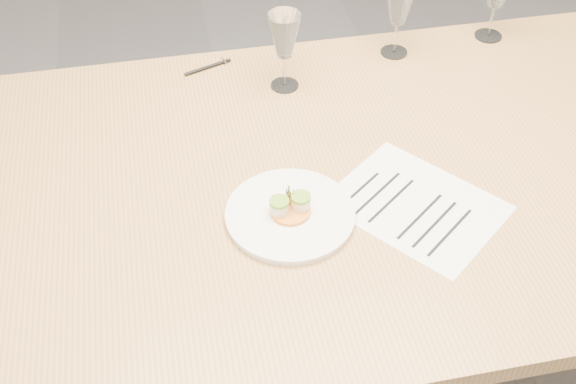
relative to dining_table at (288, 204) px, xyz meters
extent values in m
plane|color=slate|center=(0.00, 0.00, -0.68)|extent=(7.00, 7.00, 0.00)
cube|color=#B2844D|center=(0.00, 0.00, 0.05)|extent=(2.40, 1.00, 0.04)
cylinder|color=white|center=(-0.02, -0.11, 0.07)|extent=(0.25, 0.25, 0.01)
cylinder|color=white|center=(-0.02, -0.11, 0.08)|extent=(0.25, 0.25, 0.01)
cylinder|color=orange|center=(-0.02, -0.11, 0.09)|extent=(0.08, 0.08, 0.01)
cylinder|color=beige|center=(-0.04, -0.11, 0.10)|extent=(0.04, 0.04, 0.02)
cylinder|color=beige|center=(0.00, -0.10, 0.10)|extent=(0.04, 0.04, 0.02)
cylinder|color=#78A42D|center=(-0.04, -0.11, 0.12)|extent=(0.04, 0.04, 0.01)
cylinder|color=#78A42D|center=(0.00, -0.10, 0.12)|extent=(0.04, 0.04, 0.01)
cylinder|color=#CBC06C|center=(0.03, -0.14, 0.08)|extent=(0.04, 0.04, 0.00)
cube|color=white|center=(0.23, -0.12, 0.07)|extent=(0.38, 0.39, 0.00)
cube|color=black|center=(0.15, -0.05, 0.07)|extent=(0.08, 0.07, 0.00)
cube|color=black|center=(0.17, -0.07, 0.07)|extent=(0.12, 0.10, 0.00)
cube|color=black|center=(0.19, -0.10, 0.07)|extent=(0.12, 0.10, 0.00)
cube|color=black|center=(0.23, -0.15, 0.07)|extent=(0.12, 0.10, 0.00)
cube|color=black|center=(0.25, -0.18, 0.07)|extent=(0.12, 0.10, 0.00)
cube|color=black|center=(0.27, -0.20, 0.07)|extent=(0.12, 0.10, 0.00)
cylinder|color=black|center=(-0.11, 0.43, 0.07)|extent=(0.12, 0.05, 0.01)
cube|color=silver|center=(-0.07, 0.44, 0.08)|extent=(0.01, 0.02, 0.00)
cylinder|color=white|center=(0.06, 0.32, 0.07)|extent=(0.07, 0.07, 0.00)
cylinder|color=white|center=(0.06, 0.32, 0.11)|extent=(0.01, 0.01, 0.08)
cone|color=white|center=(0.06, 0.32, 0.20)|extent=(0.08, 0.08, 0.10)
cylinder|color=white|center=(0.35, 0.41, 0.07)|extent=(0.07, 0.07, 0.00)
cylinder|color=white|center=(0.35, 0.41, 0.11)|extent=(0.01, 0.01, 0.08)
cone|color=white|center=(0.35, 0.41, 0.21)|extent=(0.08, 0.08, 0.11)
cylinder|color=white|center=(0.61, 0.43, 0.07)|extent=(0.07, 0.07, 0.00)
cylinder|color=white|center=(0.61, 0.43, 0.11)|extent=(0.01, 0.01, 0.09)
camera|label=1|loc=(-0.21, -1.05, 1.06)|focal=45.00mm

